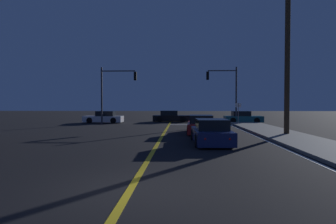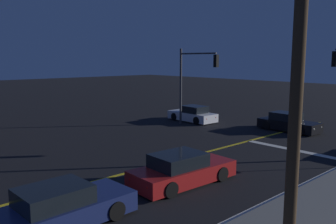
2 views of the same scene
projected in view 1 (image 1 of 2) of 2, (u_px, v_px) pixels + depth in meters
name	position (u px, v px, depth m)	size (l,w,h in m)	color
ground_plane	(130.00, 190.00, 7.32)	(160.00, 160.00, 0.00)	black
sidewalk_right	(285.00, 136.00, 19.15)	(3.20, 44.01, 0.15)	slate
lane_line_center	(162.00, 136.00, 19.52)	(0.20, 41.57, 0.01)	gold
lane_line_edge_right	(257.00, 137.00, 19.23)	(0.16, 41.57, 0.01)	silver
stop_bar	(201.00, 125.00, 30.08)	(6.46, 0.50, 0.01)	silver
car_distant_tail_black	(171.00, 117.00, 35.05)	(4.42, 1.91, 1.34)	black
car_far_approaching_white	(104.00, 118.00, 33.08)	(4.35, 1.90, 1.34)	silver
car_following_oncoming_navy	(211.00, 133.00, 15.87)	(2.08, 4.69, 1.34)	navy
car_side_waiting_teal	(243.00, 118.00, 32.99)	(4.22, 2.02, 1.34)	#195960
car_parked_curb_red	(201.00, 125.00, 21.40)	(2.14, 4.77, 1.34)	maroon
traffic_signal_near_right	(226.00, 86.00, 32.13)	(3.36, 0.28, 6.18)	#38383D
traffic_signal_far_left	(114.00, 86.00, 31.29)	(3.85, 0.28, 6.05)	#38383D
utility_pole_right	(287.00, 51.00, 19.63)	(1.46, 0.35, 11.10)	#42301E
street_sign_corner	(238.00, 110.00, 29.37)	(0.56, 0.12, 2.25)	slate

